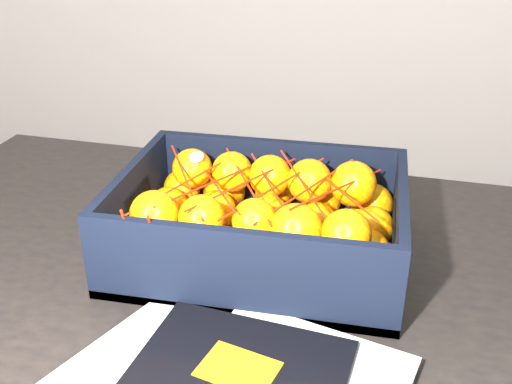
# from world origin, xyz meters

# --- Properties ---
(table) EXTENTS (1.24, 0.86, 0.75)m
(table) POSITION_xyz_m (0.04, -0.15, 0.65)
(table) COLOR black
(table) RESTS_ON ground
(produce_crate) EXTENTS (0.37, 0.27, 0.11)m
(produce_crate) POSITION_xyz_m (0.03, -0.06, 0.79)
(produce_crate) COLOR #916742
(produce_crate) RESTS_ON table
(clementine_heap) EXTENTS (0.35, 0.26, 0.11)m
(clementine_heap) POSITION_xyz_m (0.03, -0.06, 0.81)
(clementine_heap) COLOR orange
(clementine_heap) RESTS_ON produce_crate
(mesh_net) EXTENTS (0.30, 0.24, 0.09)m
(mesh_net) POSITION_xyz_m (0.02, -0.07, 0.85)
(mesh_net) COLOR red
(mesh_net) RESTS_ON clementine_heap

